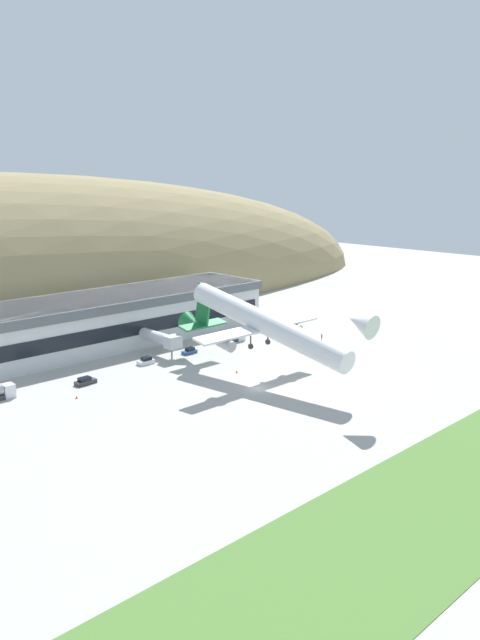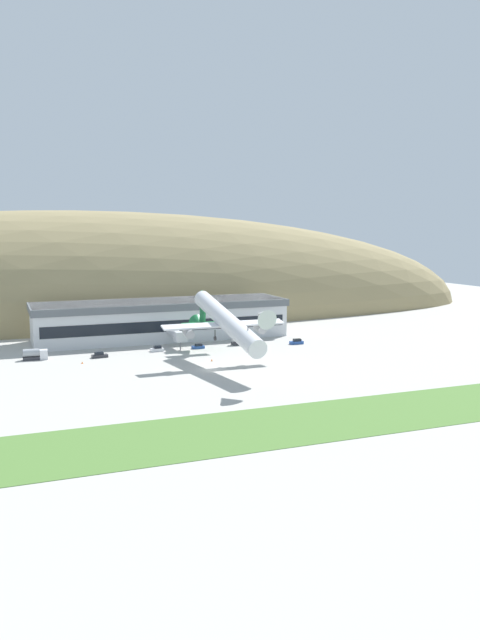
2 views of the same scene
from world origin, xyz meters
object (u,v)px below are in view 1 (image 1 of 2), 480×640
(traffic_cone_1, at_px, (77,397))
(jetway_0, at_px, (162,339))
(terminal_building, at_px, (118,314))
(traffic_cone_0, at_px, (237,372))
(service_car_0, at_px, (146,361))
(service_car_1, at_px, (289,332))
(cargo_airplane, at_px, (263,324))
(service_car_2, at_px, (190,351))
(fuel_truck, at_px, (232,336))
(service_car_3, at_px, (85,381))

(traffic_cone_1, bearing_deg, jetway_0, 23.10)
(terminal_building, distance_m, traffic_cone_0, 39.92)
(terminal_building, bearing_deg, traffic_cone_0, -84.56)
(service_car_0, height_order, service_car_1, same)
(cargo_airplane, height_order, service_car_1, cargo_airplane)
(service_car_1, relative_size, service_car_2, 1.17)
(service_car_0, xyz_separation_m, traffic_cone_1, (-22.16, -9.17, -0.39))
(cargo_airplane, bearing_deg, fuel_truck, 59.65)
(service_car_2, bearing_deg, service_car_0, 179.00)
(service_car_0, distance_m, fuel_truck, 26.72)
(service_car_0, xyz_separation_m, service_car_2, (12.21, -0.21, -0.08))
(service_car_3, relative_size, traffic_cone_1, 7.52)
(service_car_3, bearing_deg, service_car_0, 10.24)
(service_car_1, relative_size, fuel_truck, 0.59)
(terminal_building, relative_size, traffic_cone_0, 137.95)
(traffic_cone_0, bearing_deg, service_car_2, 83.77)
(service_car_2, bearing_deg, traffic_cone_1, -165.39)
(fuel_truck, height_order, traffic_cone_0, fuel_truck)
(cargo_airplane, bearing_deg, jetway_0, 100.70)
(service_car_3, relative_size, traffic_cone_0, 7.52)
(service_car_2, relative_size, traffic_cone_1, 6.25)
(service_car_1, distance_m, fuel_truck, 16.38)
(service_car_1, bearing_deg, service_car_2, 172.53)
(service_car_0, xyz_separation_m, service_car_3, (-16.76, -3.03, -0.05))
(jetway_0, height_order, traffic_cone_0, jetway_0)
(jetway_0, bearing_deg, traffic_cone_1, -156.90)
(service_car_2, bearing_deg, fuel_truck, 3.99)
(terminal_building, xyz_separation_m, service_car_0, (-6.49, -20.75, -6.19))
(service_car_1, distance_m, traffic_cone_0, 35.11)
(terminal_building, height_order, fuel_truck, terminal_building)
(cargo_airplane, distance_m, fuel_truck, 30.84)
(cargo_airplane, height_order, service_car_0, cargo_airplane)
(cargo_airplane, height_order, traffic_cone_0, cargo_airplane)
(jetway_0, distance_m, service_car_0, 8.13)
(service_car_1, xyz_separation_m, traffic_cone_1, (-64.44, -5.02, -0.39))
(traffic_cone_0, bearing_deg, service_car_1, 24.03)
(service_car_0, bearing_deg, traffic_cone_0, -61.02)
(service_car_2, bearing_deg, jetway_0, 148.56)
(service_car_2, distance_m, traffic_cone_0, 18.35)
(terminal_building, relative_size, jetway_0, 6.13)
(cargo_airplane, relative_size, traffic_cone_1, 89.77)
(jetway_0, bearing_deg, service_car_2, -31.44)
(terminal_building, xyz_separation_m, fuel_truck, (20.21, -19.95, -5.37))
(traffic_cone_1, bearing_deg, service_car_0, 22.49)
(jetway_0, height_order, traffic_cone_1, jetway_0)
(terminal_building, distance_m, service_car_0, 22.61)
(jetway_0, relative_size, service_car_0, 3.56)
(service_car_1, bearing_deg, service_car_3, 178.90)
(service_car_2, relative_size, fuel_truck, 0.50)
(jetway_0, bearing_deg, service_car_0, -154.94)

